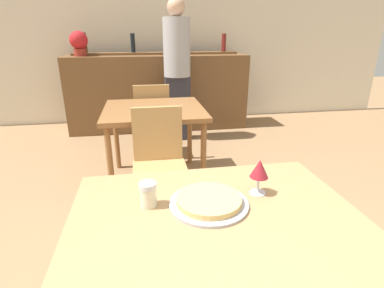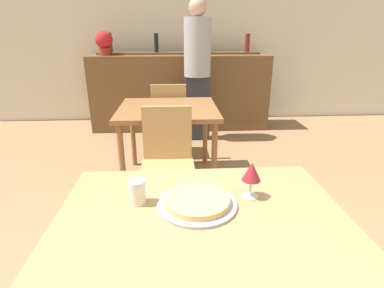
# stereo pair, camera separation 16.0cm
# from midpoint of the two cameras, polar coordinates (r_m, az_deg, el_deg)

# --- Properties ---
(wall_back) EXTENTS (8.00, 0.05, 2.80)m
(wall_back) POSITION_cam_midpoint_polar(r_m,az_deg,el_deg) (5.01, -8.10, 20.47)
(wall_back) COLOR silver
(wall_back) RESTS_ON ground_plane
(dining_table_near) EXTENTS (1.13, 0.89, 0.72)m
(dining_table_near) POSITION_cam_midpoint_polar(r_m,az_deg,el_deg) (1.21, 0.93, -16.96)
(dining_table_near) COLOR #A87F51
(dining_table_near) RESTS_ON ground_plane
(dining_table_far) EXTENTS (0.90, 0.86, 0.74)m
(dining_table_far) POSITION_cam_midpoint_polar(r_m,az_deg,el_deg) (2.80, -8.85, 5.03)
(dining_table_far) COLOR brown
(dining_table_far) RESTS_ON ground_plane
(bar_counter) EXTENTS (2.60, 0.56, 1.08)m
(bar_counter) POSITION_cam_midpoint_polar(r_m,az_deg,el_deg) (4.59, -7.34, 9.71)
(bar_counter) COLOR brown
(bar_counter) RESTS_ON ground_plane
(bar_back_shelf) EXTENTS (2.39, 0.24, 0.31)m
(bar_back_shelf) POSITION_cam_midpoint_polar(r_m,az_deg,el_deg) (4.66, -7.84, 17.21)
(bar_back_shelf) COLOR brown
(bar_back_shelf) RESTS_ON bar_counter
(chair_far_side_front) EXTENTS (0.40, 0.40, 0.87)m
(chair_far_side_front) POSITION_cam_midpoint_polar(r_m,az_deg,el_deg) (2.28, -8.29, -2.64)
(chair_far_side_front) COLOR tan
(chair_far_side_front) RESTS_ON ground_plane
(chair_far_side_back) EXTENTS (0.40, 0.40, 0.87)m
(chair_far_side_back) POSITION_cam_midpoint_polar(r_m,az_deg,el_deg) (3.42, -8.95, 5.20)
(chair_far_side_back) COLOR tan
(chair_far_side_back) RESTS_ON ground_plane
(pizza_tray) EXTENTS (0.33, 0.33, 0.04)m
(pizza_tray) POSITION_cam_midpoint_polar(r_m,az_deg,el_deg) (1.24, -0.55, -10.98)
(pizza_tray) COLOR #A3A3A8
(pizza_tray) RESTS_ON dining_table_near
(cheese_shaker) EXTENTS (0.07, 0.07, 0.10)m
(cheese_shaker) POSITION_cam_midpoint_polar(r_m,az_deg,el_deg) (1.24, -12.10, -9.46)
(cheese_shaker) COLOR beige
(cheese_shaker) RESTS_ON dining_table_near
(person_standing) EXTENTS (0.34, 0.34, 1.78)m
(person_standing) POSITION_cam_midpoint_polar(r_m,az_deg,el_deg) (3.97, -4.06, 14.45)
(person_standing) COLOR #2D2D38
(person_standing) RESTS_ON ground_plane
(wine_glass) EXTENTS (0.08, 0.08, 0.16)m
(wine_glass) POSITION_cam_midpoint_polar(r_m,az_deg,el_deg) (1.29, 9.29, -4.93)
(wine_glass) COLOR silver
(wine_glass) RESTS_ON dining_table_near
(potted_plant) EXTENTS (0.24, 0.24, 0.33)m
(potted_plant) POSITION_cam_midpoint_polar(r_m,az_deg,el_deg) (4.54, -21.76, 17.60)
(potted_plant) COLOR maroon
(potted_plant) RESTS_ON bar_counter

